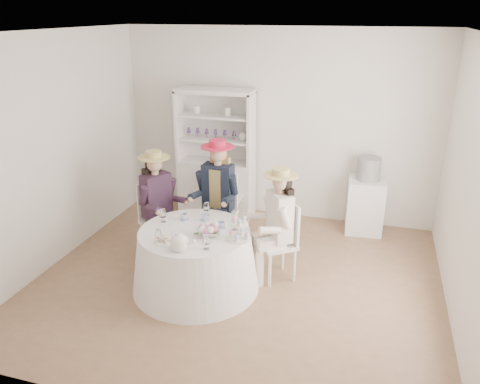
# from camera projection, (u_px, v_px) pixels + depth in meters

# --- Properties ---
(ground) EXTENTS (4.50, 4.50, 0.00)m
(ground) POSITION_uv_depth(u_px,v_px,m) (238.00, 280.00, 5.37)
(ground) COLOR brown
(ground) RESTS_ON ground
(ceiling) EXTENTS (4.50, 4.50, 0.00)m
(ceiling) POSITION_uv_depth(u_px,v_px,m) (237.00, 32.00, 4.38)
(ceiling) COLOR white
(ceiling) RESTS_ON wall_back
(wall_back) EXTENTS (4.50, 0.00, 4.50)m
(wall_back) POSITION_uv_depth(u_px,v_px,m) (278.00, 126.00, 6.66)
(wall_back) COLOR white
(wall_back) RESTS_ON ground
(wall_front) EXTENTS (4.50, 0.00, 4.50)m
(wall_front) POSITION_uv_depth(u_px,v_px,m) (150.00, 261.00, 3.09)
(wall_front) COLOR white
(wall_front) RESTS_ON ground
(wall_left) EXTENTS (0.00, 4.50, 4.50)m
(wall_left) POSITION_uv_depth(u_px,v_px,m) (54.00, 151.00, 5.47)
(wall_left) COLOR white
(wall_left) RESTS_ON ground
(wall_right) EXTENTS (0.00, 4.50, 4.50)m
(wall_right) POSITION_uv_depth(u_px,v_px,m) (472.00, 191.00, 4.28)
(wall_right) COLOR white
(wall_right) RESTS_ON ground
(tea_table) EXTENTS (1.40, 1.40, 0.69)m
(tea_table) POSITION_uv_depth(u_px,v_px,m) (195.00, 259.00, 5.13)
(tea_table) COLOR white
(tea_table) RESTS_ON ground
(hutch) EXTENTS (1.16, 0.56, 1.87)m
(hutch) POSITION_uv_depth(u_px,v_px,m) (217.00, 171.00, 6.93)
(hutch) COLOR silver
(hutch) RESTS_ON ground
(side_table) EXTENTS (0.52, 0.52, 0.76)m
(side_table) POSITION_uv_depth(u_px,v_px,m) (365.00, 205.00, 6.45)
(side_table) COLOR silver
(side_table) RESTS_ON ground
(hatbox) EXTENTS (0.40, 0.40, 0.31)m
(hatbox) POSITION_uv_depth(u_px,v_px,m) (369.00, 169.00, 6.25)
(hatbox) COLOR black
(hatbox) RESTS_ON side_table
(guest_left) EXTENTS (0.57, 0.53, 1.35)m
(guest_left) POSITION_uv_depth(u_px,v_px,m) (158.00, 198.00, 5.69)
(guest_left) COLOR silver
(guest_left) RESTS_ON ground
(guest_mid) EXTENTS (0.53, 0.55, 1.44)m
(guest_mid) POSITION_uv_depth(u_px,v_px,m) (218.00, 189.00, 5.79)
(guest_mid) COLOR silver
(guest_mid) RESTS_ON ground
(guest_right) EXTENTS (0.57, 0.55, 1.33)m
(guest_right) POSITION_uv_depth(u_px,v_px,m) (278.00, 218.00, 5.16)
(guest_right) COLOR silver
(guest_right) RESTS_ON ground
(spare_chair) EXTENTS (0.36, 0.36, 0.85)m
(spare_chair) POSITION_uv_depth(u_px,v_px,m) (228.00, 195.00, 6.58)
(spare_chair) COLOR silver
(spare_chair) RESTS_ON ground
(teacup_a) EXTENTS (0.11, 0.11, 0.07)m
(teacup_a) POSITION_uv_depth(u_px,v_px,m) (184.00, 217.00, 5.24)
(teacup_a) COLOR white
(teacup_a) RESTS_ON tea_table
(teacup_b) EXTENTS (0.09, 0.09, 0.07)m
(teacup_b) POSITION_uv_depth(u_px,v_px,m) (205.00, 218.00, 5.23)
(teacup_b) COLOR white
(teacup_b) RESTS_ON tea_table
(teacup_c) EXTENTS (0.09, 0.09, 0.06)m
(teacup_c) POSITION_uv_depth(u_px,v_px,m) (221.00, 225.00, 5.06)
(teacup_c) COLOR white
(teacup_c) RESTS_ON tea_table
(flower_bowl) EXTENTS (0.25, 0.25, 0.05)m
(flower_bowl) POSITION_uv_depth(u_px,v_px,m) (210.00, 233.00, 4.89)
(flower_bowl) COLOR white
(flower_bowl) RESTS_ON tea_table
(flower_arrangement) EXTENTS (0.19, 0.19, 0.07)m
(flower_arrangement) POSITION_uv_depth(u_px,v_px,m) (207.00, 229.00, 4.85)
(flower_arrangement) COLOR pink
(flower_arrangement) RESTS_ON tea_table
(table_teapot) EXTENTS (0.26, 0.19, 0.20)m
(table_teapot) POSITION_uv_depth(u_px,v_px,m) (180.00, 243.00, 4.57)
(table_teapot) COLOR white
(table_teapot) RESTS_ON tea_table
(sandwich_plate) EXTENTS (0.25, 0.25, 0.06)m
(sandwich_plate) POSITION_uv_depth(u_px,v_px,m) (167.00, 240.00, 4.77)
(sandwich_plate) COLOR white
(sandwich_plate) RESTS_ON tea_table
(cupcake_stand) EXTENTS (0.25, 0.25, 0.24)m
(cupcake_stand) POSITION_uv_depth(u_px,v_px,m) (239.00, 231.00, 4.80)
(cupcake_stand) COLOR white
(cupcake_stand) RESTS_ON tea_table
(stemware_set) EXTENTS (0.90, 0.87, 0.15)m
(stemware_set) POSITION_uv_depth(u_px,v_px,m) (194.00, 225.00, 4.97)
(stemware_set) COLOR white
(stemware_set) RESTS_ON tea_table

